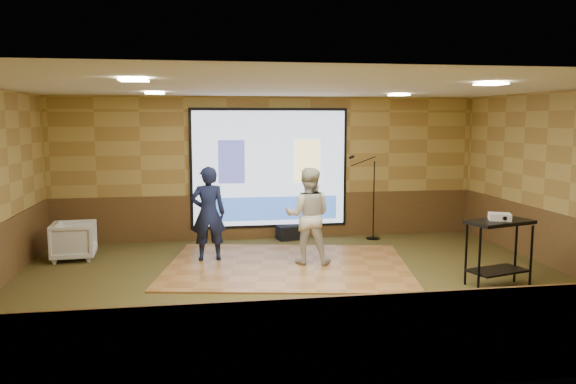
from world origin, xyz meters
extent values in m
plane|color=#313D1C|center=(0.00, 0.00, 0.00)|extent=(9.00, 9.00, 0.00)
cube|color=#A78D45|center=(0.00, 3.50, 1.50)|extent=(9.00, 0.04, 3.00)
cube|color=#A78D45|center=(0.00, -3.50, 1.50)|extent=(9.00, 0.04, 3.00)
cube|color=#A78D45|center=(4.50, 0.00, 1.50)|extent=(0.04, 7.00, 3.00)
cube|color=white|center=(0.00, 0.00, 3.00)|extent=(9.00, 7.00, 0.04)
cube|color=#493718|center=(0.00, 3.48, 0.47)|extent=(9.00, 0.04, 0.95)
cube|color=#493718|center=(0.00, -3.48, 0.47)|extent=(9.00, 0.04, 0.95)
cube|color=#493718|center=(4.48, 0.00, 0.47)|extent=(0.04, 7.00, 0.95)
cube|color=black|center=(0.00, 3.45, 1.50)|extent=(3.32, 0.03, 2.52)
cube|color=silver|center=(0.00, 3.42, 1.50)|extent=(3.20, 0.02, 2.40)
cube|color=#3D4088|center=(-0.80, 3.40, 1.65)|extent=(0.55, 0.01, 0.90)
cube|color=#FFE793|center=(0.80, 3.40, 1.65)|extent=(0.55, 0.01, 0.90)
cube|color=#2F59B2|center=(0.00, 3.40, 0.65)|extent=(2.88, 0.01, 0.50)
cube|color=#FFEBBF|center=(-2.20, 1.80, 2.97)|extent=(0.32, 0.32, 0.02)
cube|color=#FFEBBF|center=(2.20, 1.80, 2.97)|extent=(0.32, 0.32, 0.02)
cube|color=#FFEBBF|center=(-2.20, -1.50, 2.97)|extent=(0.32, 0.32, 0.02)
cube|color=#FFEBBF|center=(2.20, -1.50, 2.97)|extent=(0.32, 0.32, 0.02)
cube|color=#A2703B|center=(0.00, 1.10, 0.01)|extent=(4.61, 3.83, 0.03)
imported|color=#12193A|center=(-1.33, 1.68, 0.87)|extent=(0.63, 0.43, 1.68)
imported|color=beige|center=(0.38, 1.18, 0.87)|extent=(0.94, 0.81, 1.67)
cylinder|color=black|center=(2.53, -0.80, 0.49)|extent=(0.04, 0.04, 0.98)
cylinder|color=black|center=(3.36, -0.80, 0.49)|extent=(0.04, 0.04, 0.98)
cylinder|color=black|center=(2.53, -0.38, 0.49)|extent=(0.04, 0.04, 0.98)
cylinder|color=black|center=(3.36, -0.38, 0.49)|extent=(0.04, 0.04, 0.98)
cube|color=black|center=(2.95, -0.59, 1.00)|extent=(0.98, 0.51, 0.05)
cube|color=black|center=(2.95, -0.59, 0.26)|extent=(0.87, 0.46, 0.03)
cube|color=white|center=(2.95, -0.58, 1.08)|extent=(0.39, 0.36, 0.10)
cylinder|color=black|center=(2.16, 3.03, 0.01)|extent=(0.29, 0.29, 0.02)
cylinder|color=black|center=(2.16, 3.03, 0.83)|extent=(0.02, 0.02, 1.66)
cylinder|color=black|center=(1.92, 3.03, 1.66)|extent=(0.52, 0.02, 0.21)
cylinder|color=black|center=(1.66, 3.03, 1.74)|extent=(0.12, 0.05, 0.08)
imported|color=gray|center=(-3.73, 2.21, 0.35)|extent=(0.81, 0.79, 0.69)
cube|color=black|center=(0.38, 3.25, 0.15)|extent=(0.53, 0.41, 0.29)
camera|label=1|loc=(-1.51, -8.22, 2.53)|focal=35.00mm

